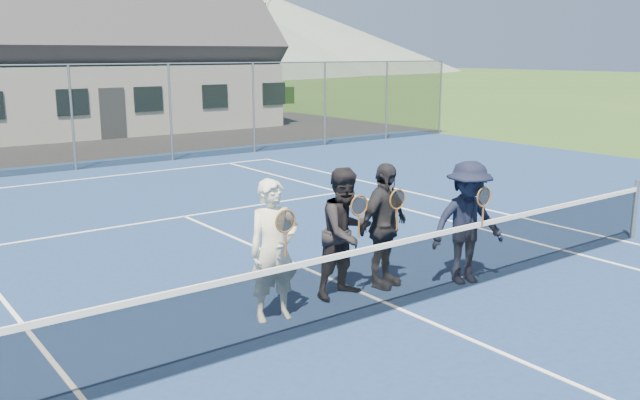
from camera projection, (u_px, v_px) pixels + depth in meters
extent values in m
plane|color=#29491A|center=(20.00, 146.00, 24.59)|extent=(220.00, 220.00, 0.00)
cube|color=navy|center=(398.00, 309.00, 8.93)|extent=(30.00, 30.00, 0.02)
cone|color=#596B60|center=(251.00, 30.00, 113.97)|extent=(90.00, 90.00, 14.00)
cube|color=white|center=(95.00, 178.00, 18.23)|extent=(10.97, 0.06, 0.01)
cube|color=white|center=(622.00, 241.00, 12.13)|extent=(0.06, 23.77, 0.01)
cube|color=white|center=(578.00, 254.00, 11.33)|extent=(0.06, 23.77, 0.01)
cube|color=white|center=(185.00, 216.00, 13.94)|extent=(8.23, 0.06, 0.01)
cube|color=white|center=(398.00, 308.00, 8.92)|extent=(0.06, 12.80, 0.01)
cylinder|color=slate|center=(635.00, 210.00, 12.20)|extent=(0.08, 0.08, 1.10)
cube|color=black|center=(399.00, 276.00, 8.83)|extent=(11.60, 0.02, 0.88)
cube|color=white|center=(400.00, 242.00, 8.73)|extent=(11.60, 0.03, 0.07)
cylinder|color=slate|center=(72.00, 118.00, 19.18)|extent=(0.07, 0.07, 3.00)
cylinder|color=slate|center=(170.00, 113.00, 20.94)|extent=(0.07, 0.07, 3.00)
cylinder|color=slate|center=(254.00, 108.00, 22.69)|extent=(0.07, 0.07, 3.00)
cylinder|color=slate|center=(325.00, 104.00, 24.44)|extent=(0.07, 0.07, 3.00)
cylinder|color=slate|center=(387.00, 101.00, 26.19)|extent=(0.07, 0.07, 3.00)
cylinder|color=slate|center=(441.00, 98.00, 27.95)|extent=(0.07, 0.07, 3.00)
cube|color=black|center=(72.00, 118.00, 19.18)|extent=(30.00, 0.03, 3.00)
cylinder|color=slate|center=(68.00, 65.00, 18.86)|extent=(30.00, 0.04, 0.04)
cube|color=silver|center=(91.00, 97.00, 29.76)|extent=(15.00, 8.00, 2.80)
cube|color=#2D2D33|center=(113.00, 114.00, 26.41)|extent=(1.00, 0.06, 2.00)
cube|color=black|center=(73.00, 102.00, 25.43)|extent=(1.20, 0.06, 1.00)
cube|color=black|center=(148.00, 99.00, 27.18)|extent=(1.20, 0.06, 1.00)
cube|color=black|center=(215.00, 96.00, 28.93)|extent=(1.20, 0.06, 1.00)
cube|color=black|center=(274.00, 94.00, 30.68)|extent=(1.20, 0.06, 1.00)
cylinder|color=#3C2415|center=(172.00, 76.00, 41.37)|extent=(0.22, 0.22, 3.85)
cylinder|color=#352413|center=(256.00, 74.00, 44.88)|extent=(0.22, 0.22, 3.85)
imported|color=silver|center=(274.00, 251.00, 8.41)|extent=(0.72, 0.55, 1.80)
torus|color=brown|center=(285.00, 221.00, 8.10)|extent=(0.29, 0.02, 0.29)
cylinder|color=black|center=(285.00, 221.00, 8.10)|extent=(0.25, 0.00, 0.25)
cylinder|color=brown|center=(286.00, 244.00, 8.16)|extent=(0.03, 0.03, 0.32)
imported|color=black|center=(346.00, 233.00, 9.25)|extent=(0.93, 0.75, 1.80)
torus|color=brown|center=(359.00, 205.00, 8.94)|extent=(0.29, 0.02, 0.29)
cylinder|color=black|center=(359.00, 205.00, 8.94)|extent=(0.25, 0.00, 0.25)
cylinder|color=brown|center=(359.00, 226.00, 9.00)|extent=(0.03, 0.03, 0.32)
imported|color=black|center=(384.00, 226.00, 9.61)|extent=(1.13, 0.68, 1.80)
torus|color=brown|center=(397.00, 199.00, 9.31)|extent=(0.29, 0.02, 0.29)
cylinder|color=black|center=(397.00, 199.00, 9.31)|extent=(0.25, 0.00, 0.25)
cylinder|color=brown|center=(397.00, 219.00, 9.37)|extent=(0.03, 0.03, 0.32)
imported|color=black|center=(468.00, 223.00, 9.78)|extent=(1.30, 0.97, 1.80)
torus|color=brown|center=(484.00, 197.00, 9.48)|extent=(0.29, 0.02, 0.29)
cylinder|color=black|center=(484.00, 197.00, 9.48)|extent=(0.25, 0.00, 0.25)
cylinder|color=brown|center=(483.00, 216.00, 9.54)|extent=(0.03, 0.03, 0.32)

